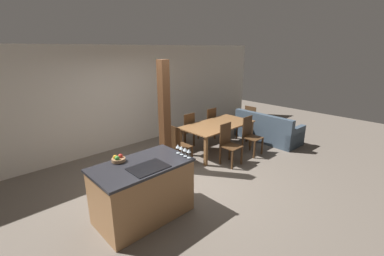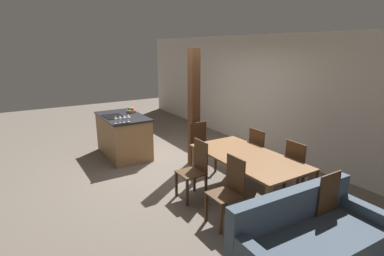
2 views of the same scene
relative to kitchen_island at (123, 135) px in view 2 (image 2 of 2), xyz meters
name	(u,v)px [view 2 (image 2 of 2)]	position (x,y,z in m)	size (l,w,h in m)	color
ground_plane	(169,167)	(1.18, 0.54, -0.47)	(16.00, 16.00, 0.00)	#665B51
wall_back	(260,93)	(1.18, 3.05, 0.88)	(11.20, 0.08, 2.70)	silver
kitchen_island	(123,135)	(0.00, 0.00, 0.00)	(1.49, 0.87, 0.94)	#9E7047
fruit_bowl	(131,110)	(-0.22, 0.30, 0.51)	(0.21, 0.21, 0.11)	#99704C
wine_glass_near	(116,118)	(0.67, -0.36, 0.59)	(0.07, 0.07, 0.15)	silver
wine_glass_middle	(120,117)	(0.67, -0.27, 0.59)	(0.07, 0.07, 0.15)	silver
wine_glass_far	(124,117)	(0.67, -0.18, 0.59)	(0.07, 0.07, 0.15)	silver
wine_glass_end	(128,116)	(0.67, -0.09, 0.59)	(0.07, 0.07, 0.15)	silver
dining_table	(247,160)	(3.00, 1.04, 0.18)	(1.95, 1.01, 0.73)	brown
dining_chair_near_left	(195,169)	(2.56, 0.32, 0.03)	(0.40, 0.40, 0.97)	#472D19
dining_chair_near_right	(229,190)	(3.43, 0.32, 0.03)	(0.40, 0.40, 0.97)	#472D19
dining_chair_far_left	(260,153)	(2.56, 1.77, 0.03)	(0.40, 0.40, 0.97)	#472D19
dining_chair_far_right	(298,168)	(3.43, 1.77, 0.03)	(0.40, 0.40, 0.97)	#472D19
dining_chair_head_end	(201,146)	(1.64, 1.04, 0.03)	(0.40, 0.40, 0.97)	#472D19
dining_chair_foot_end	(319,204)	(4.35, 1.04, 0.03)	(0.40, 0.40, 0.97)	#472D19
couch	(310,245)	(4.63, 0.53, -0.18)	(0.88, 1.88, 0.84)	#3D4C5B
timber_post	(194,109)	(1.30, 1.08, 0.73)	(0.19, 0.19, 2.41)	#4C2D19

